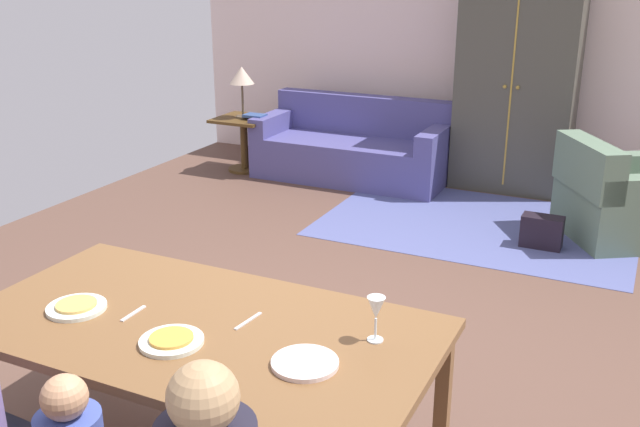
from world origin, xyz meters
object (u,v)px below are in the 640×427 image
object	(u,v)px
plate_near_man	(77,308)
book_upper	(255,116)
armchair	(618,201)
handbag	(542,232)
book_lower	(262,118)
table_lamp	(242,77)
plate_near_child	(172,341)
dining_table	(199,337)
armoire	(517,83)
plate_near_woman	(305,363)
wine_glass	(376,310)
couch	(353,149)
side_table	(244,136)

from	to	relation	value
plate_near_man	book_upper	world-z (taller)	plate_near_man
armchair	handbag	size ratio (longest dim) A/B	3.69
plate_near_man	book_lower	bearing A→B (deg)	110.48
armchair	table_lamp	distance (m)	3.87
plate_near_child	book_lower	bearing A→B (deg)	115.99
plate_near_man	armchair	bearing A→B (deg)	64.44
dining_table	armoire	xyz separation A→B (m)	(0.30, 4.92, 0.35)
armchair	table_lamp	world-z (taller)	table_lamp
plate_near_man	book_upper	distance (m)	4.72
plate_near_woman	wine_glass	distance (m)	0.35
plate_near_man	wine_glass	distance (m)	1.28
table_lamp	book_upper	size ratio (longest dim) A/B	2.45
couch	armchair	world-z (taller)	same
side_table	table_lamp	world-z (taller)	table_lamp
plate_near_man	plate_near_woman	size ratio (longest dim) A/B	1.00
dining_table	plate_near_man	distance (m)	0.55
side_table	plate_near_woman	bearing A→B (deg)	-56.23
armchair	armoire	xyz separation A→B (m)	(-1.07, 1.04, 0.73)
wine_glass	book_upper	xyz separation A→B (m)	(-2.95, 4.10, -0.27)
plate_near_woman	armoire	bearing A→B (deg)	92.65
plate_near_woman	wine_glass	world-z (taller)	wine_glass
plate_near_woman	armoire	distance (m)	5.03
couch	table_lamp	size ratio (longest dim) A/B	3.64
couch	book_lower	size ratio (longest dim) A/B	8.94
couch	handbag	distance (m)	2.42
armchair	book_lower	world-z (taller)	armchair
couch	wine_glass	bearing A→B (deg)	-66.08
couch	book_lower	xyz separation A→B (m)	(-0.96, -0.23, 0.29)
plate_near_man	table_lamp	size ratio (longest dim) A/B	0.46
plate_near_man	armchair	distance (m)	4.45
plate_near_woman	book_upper	xyz separation A→B (m)	(-2.79, 4.38, -0.15)
plate_near_man	armoire	world-z (taller)	armoire
side_table	book_upper	size ratio (longest dim) A/B	2.64
handbag	armoire	bearing A→B (deg)	110.55
table_lamp	book_upper	xyz separation A→B (m)	(0.16, -0.03, -0.39)
armoire	table_lamp	distance (m)	2.78
armoire	handbag	distance (m)	1.86
plate_near_child	table_lamp	distance (m)	5.10
table_lamp	dining_table	bearing A→B (deg)	-60.76
plate_near_child	plate_near_man	bearing A→B (deg)	173.62
armchair	side_table	xyz separation A→B (m)	(-3.79, 0.43, 0.06)
couch	table_lamp	world-z (taller)	table_lamp
book_lower	book_upper	size ratio (longest dim) A/B	1.00
plate_near_woman	side_table	xyz separation A→B (m)	(-2.95, 4.41, -0.39)
couch	handbag	xyz separation A→B (m)	(2.11, -1.16, -0.17)
plate_near_child	handbag	xyz separation A→B (m)	(0.87, 3.59, -0.64)
dining_table	side_table	xyz separation A→B (m)	(-2.41, 4.31, -0.32)
plate_near_man	plate_near_woman	distance (m)	1.07
wine_glass	table_lamp	world-z (taller)	table_lamp
armoire	side_table	xyz separation A→B (m)	(-2.71, -0.61, -0.67)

